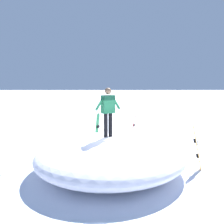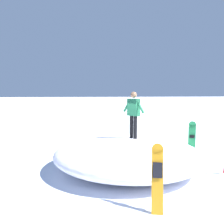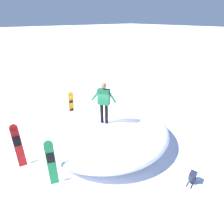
# 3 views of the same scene
# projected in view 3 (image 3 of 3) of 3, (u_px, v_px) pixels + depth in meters

# --- Properties ---
(ground) EXTENTS (240.00, 240.00, 0.00)m
(ground) POSITION_uv_depth(u_px,v_px,m) (106.00, 135.00, 9.12)
(ground) COLOR white
(snow_mound) EXTENTS (6.69, 6.93, 1.17)m
(snow_mound) POSITION_uv_depth(u_px,v_px,m) (107.00, 131.00, 8.35)
(snow_mound) COLOR white
(snow_mound) RESTS_ON ground
(snowboarder_standing) EXTENTS (0.93, 0.66, 1.77)m
(snowboarder_standing) POSITION_uv_depth(u_px,v_px,m) (104.00, 100.00, 7.41)
(snowboarder_standing) COLOR black
(snowboarder_standing) RESTS_ON snow_mound
(snowboard_primary_upright) EXTENTS (0.50, 0.37, 1.67)m
(snowboard_primary_upright) POSITION_uv_depth(u_px,v_px,m) (18.00, 145.00, 7.01)
(snowboard_primary_upright) COLOR red
(snowboard_primary_upright) RESTS_ON ground
(snowboard_secondary_upright) EXTENTS (0.28, 0.34, 1.72)m
(snowboard_secondary_upright) POSITION_uv_depth(u_px,v_px,m) (51.00, 162.00, 6.14)
(snowboard_secondary_upright) COLOR #1E8C47
(snowboard_secondary_upright) RESTS_ON ground
(snowboard_tertiary_upright) EXTENTS (0.42, 0.36, 1.67)m
(snowboard_tertiary_upright) POSITION_uv_depth(u_px,v_px,m) (71.00, 104.00, 10.27)
(snowboard_tertiary_upright) COLOR orange
(snowboard_tertiary_upright) RESTS_ON ground
(backpack_near) EXTENTS (0.32, 0.52, 0.46)m
(backpack_near) POSITION_uv_depth(u_px,v_px,m) (192.00, 177.00, 6.41)
(backpack_near) COLOR #1E2333
(backpack_near) RESTS_ON ground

